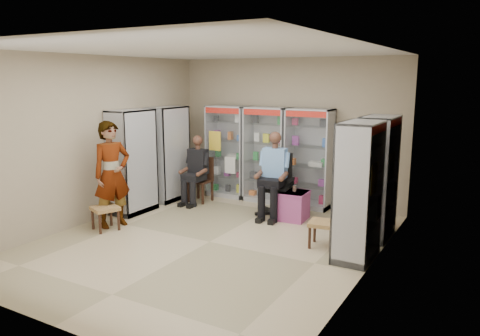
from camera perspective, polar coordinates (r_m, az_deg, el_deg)
The scene contains 18 objects.
floor at distance 7.64m, azimuth -3.73°, elevation -8.96°, with size 6.00×6.00×0.00m, color tan.
room_shell at distance 7.21m, azimuth -3.93°, elevation 5.92°, with size 5.02×6.02×3.01m.
cabinet_back_left at distance 10.31m, azimuth -1.47°, elevation 2.04°, with size 0.90×0.50×2.00m, color #B3B5BB.
cabinet_back_mid at distance 9.85m, azimuth 3.27°, elevation 1.61°, with size 0.90×0.50×2.00m, color #B0B2B8.
cabinet_back_right at distance 9.47m, azimuth 8.41°, elevation 1.13°, with size 0.90×0.50×2.00m, color silver.
cabinet_right_far at distance 7.94m, azimuth 16.39°, elevation -1.12°, with size 0.50×0.90×2.00m, color #A9ADB1.
cabinet_right_near at distance 6.89m, azimuth 14.23°, elevation -2.80°, with size 0.50×0.90×2.00m, color silver.
cabinet_left_far at distance 10.08m, azimuth -8.75°, elevation 1.71°, with size 0.50×0.90×2.00m, color #AAACB1.
cabinet_left_near at distance 9.26m, azimuth -12.98°, elevation 0.74°, with size 0.50×0.90×2.00m, color #B7BABF.
wooden_chair at distance 9.94m, azimuth -4.87°, elevation -1.45°, with size 0.42×0.42×0.94m, color black.
seated_customer at distance 9.85m, azimuth -5.05°, elevation -0.36°, with size 0.44×0.60×1.34m, color black, non-canonical shape.
office_chair at distance 8.92m, azimuth 4.42°, elevation -2.05°, with size 0.65×0.65×1.19m, color black.
seated_shopkeeper at distance 8.84m, azimuth 4.29°, elevation -1.09°, with size 0.50×0.69×1.51m, color #7298E2, non-canonical shape.
pink_trunk at distance 8.76m, azimuth 6.32°, elevation -4.55°, with size 0.55×0.53×0.53m, color #A14069.
tea_glass at distance 8.71m, azimuth 6.65°, elevation -2.49°, with size 0.07×0.07×0.11m, color #512606.
woven_stool_a at distance 7.47m, azimuth 10.02°, elevation -7.93°, with size 0.41×0.41×0.41m, color #A48745.
woven_stool_b at distance 8.46m, azimuth -16.07°, elevation -5.90°, with size 0.41×0.41×0.41m, color #AD7549.
standing_man at distance 8.48m, azimuth -15.33°, elevation -0.75°, with size 0.68×0.45×1.87m, color #969699.
Camera 1 is at (3.98, -5.97, 2.60)m, focal length 35.00 mm.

